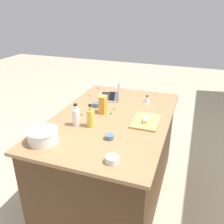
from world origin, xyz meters
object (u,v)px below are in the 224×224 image
object	(u,v)px
cutting_board	(146,121)
ramekin_small	(109,137)
mixing_bowl_large	(43,136)
ramekin_wide	(112,159)
candy_bag	(103,105)
laptop	(112,94)
butter_stick_left	(146,120)
bottle_oil	(91,118)
kitchen_timer	(147,99)
bottle_vinegar	(76,117)
ramekin_medium	(97,105)

from	to	relation	value
cutting_board	ramekin_small	xyz separation A→B (m)	(0.38, -0.21, 0.01)
mixing_bowl_large	ramekin_wide	world-z (taller)	mixing_bowl_large
mixing_bowl_large	candy_bag	distance (m)	0.70
ramekin_wide	candy_bag	world-z (taller)	candy_bag
cutting_board	candy_bag	xyz separation A→B (m)	(-0.06, -0.44, 0.08)
laptop	mixing_bowl_large	size ratio (longest dim) A/B	1.51
ramekin_small	candy_bag	bearing A→B (deg)	-152.92
butter_stick_left	ramekin_small	distance (m)	0.41
bottle_oil	ramekin_small	bearing A→B (deg)	56.84
kitchen_timer	ramekin_wide	bearing A→B (deg)	0.40
ramekin_small	kitchen_timer	size ratio (longest dim) A/B	0.94
mixing_bowl_large	bottle_vinegar	bearing A→B (deg)	161.83
ramekin_wide	laptop	bearing A→B (deg)	-160.30
bottle_oil	bottle_vinegar	world-z (taller)	bottle_oil
bottle_oil	ramekin_medium	xyz separation A→B (m)	(-0.42, -0.12, -0.06)
candy_bag	laptop	bearing A→B (deg)	-172.36
cutting_board	ramekin_medium	bearing A→B (deg)	-107.84
butter_stick_left	candy_bag	xyz separation A→B (m)	(-0.09, -0.44, 0.05)
bottle_vinegar	candy_bag	bearing A→B (deg)	158.91
ramekin_medium	candy_bag	distance (m)	0.18
mixing_bowl_large	ramekin_wide	bearing A→B (deg)	83.30
bottle_oil	cutting_board	size ratio (longest dim) A/B	0.61
mixing_bowl_large	kitchen_timer	distance (m)	1.21
ramekin_medium	ramekin_wide	world-z (taller)	ramekin_wide
cutting_board	ramekin_wide	bearing A→B (deg)	-7.33
cutting_board	kitchen_timer	size ratio (longest dim) A/B	4.33
bottle_oil	butter_stick_left	bearing A→B (deg)	115.96
bottle_oil	ramekin_medium	world-z (taller)	bottle_oil
laptop	ramekin_small	size ratio (longest dim) A/B	4.96
mixing_bowl_large	bottle_oil	distance (m)	0.43
mixing_bowl_large	ramekin_wide	distance (m)	0.59
bottle_oil	cutting_board	bearing A→B (deg)	118.77
laptop	bottle_vinegar	world-z (taller)	laptop
bottle_oil	bottle_vinegar	distance (m)	0.13
ramekin_wide	candy_bag	size ratio (longest dim) A/B	0.54
butter_stick_left	bottle_oil	bearing A→B (deg)	-64.04
mixing_bowl_large	butter_stick_left	bearing A→B (deg)	130.35
bottle_oil	butter_stick_left	distance (m)	0.48
mixing_bowl_large	bottle_vinegar	xyz separation A→B (m)	(-0.34, 0.11, 0.03)
laptop	candy_bag	world-z (taller)	laptop
butter_stick_left	candy_bag	distance (m)	0.45
kitchen_timer	candy_bag	size ratio (longest dim) A/B	0.45
mixing_bowl_large	ramekin_medium	world-z (taller)	mixing_bowl_large
ramekin_wide	kitchen_timer	size ratio (longest dim) A/B	1.20
laptop	bottle_vinegar	size ratio (longest dim) A/B	1.80
mixing_bowl_large	bottle_oil	world-z (taller)	bottle_oil
candy_bag	bottle_vinegar	bearing A→B (deg)	-21.09
ramekin_wide	bottle_oil	bearing A→B (deg)	-140.90
bottle_vinegar	candy_bag	size ratio (longest dim) A/B	1.17
kitchen_timer	ramekin_medium	bearing A→B (deg)	-58.02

